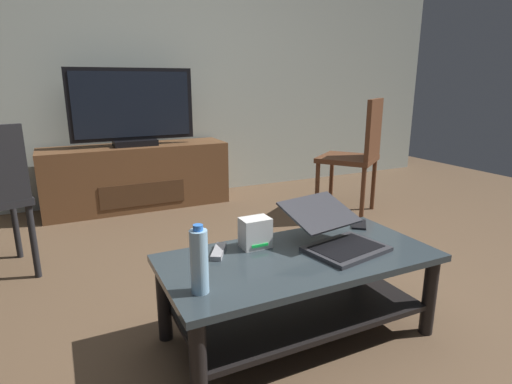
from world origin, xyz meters
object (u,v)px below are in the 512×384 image
router_box (255,233)px  cell_phone (359,224)px  dining_chair (358,151)px  water_bottle_near (199,261)px  television (133,109)px  media_cabinet (137,176)px  laptop (335,234)px  coffee_table (299,281)px  tv_remote (219,251)px

router_box → cell_phone: 0.60m
dining_chair → water_bottle_near: dining_chair is taller
television → router_box: 2.17m
media_cabinet → laptop: laptop is taller
coffee_table → water_bottle_near: water_bottle_near is taller
laptop → cell_phone: 0.33m
television → cell_phone: 2.27m
coffee_table → television: television is taller
coffee_table → router_box: 0.28m
tv_remote → television: bearing=119.0°
television → cell_phone: (0.72, -2.10, -0.48)m
media_cabinet → water_bottle_near: (-0.22, -2.43, 0.22)m
media_cabinet → laptop: size_ratio=3.41×
coffee_table → laptop: bearing=4.4°
laptop → tv_remote: laptop is taller
dining_chair → water_bottle_near: size_ratio=3.89×
media_cabinet → laptop: bearing=-79.0°
coffee_table → dining_chair: dining_chair is taller
dining_chair → laptop: 1.74m
cell_phone → television: bearing=148.1°
dining_chair → media_cabinet: bearing=148.2°
coffee_table → dining_chair: size_ratio=1.20×
router_box → water_bottle_near: water_bottle_near is taller
media_cabinet → water_bottle_near: size_ratio=6.35×
coffee_table → dining_chair: 1.91m
water_bottle_near → dining_chair: bearing=37.6°
dining_chair → cell_phone: (-0.90, -1.11, -0.15)m
television → tv_remote: size_ratio=6.44×
media_cabinet → television: 0.59m
dining_chair → router_box: 1.88m
dining_chair → tv_remote: dining_chair is taller
coffee_table → water_bottle_near: (-0.48, -0.12, 0.24)m
cell_phone → tv_remote: (-0.77, -0.02, 0.01)m
coffee_table → laptop: 0.26m
laptop → dining_chair: bearing=47.6°
router_box → water_bottle_near: 0.45m
coffee_table → water_bottle_near: 0.55m
dining_chair → router_box: bearing=-142.7°
coffee_table → cell_phone: cell_phone is taller
dining_chair → router_box: dining_chair is taller
television → water_bottle_near: television is taller
media_cabinet → cell_phone: (0.72, -2.12, 0.11)m
television → tv_remote: bearing=-91.3°
water_bottle_near → media_cabinet: bearing=84.7°
coffee_table → laptop: laptop is taller
dining_chair → water_bottle_near: bearing=-142.4°
television → dining_chair: size_ratio=1.07×
dining_chair → tv_remote: (-1.67, -1.14, -0.14)m
media_cabinet → router_box: (0.12, -2.14, 0.17)m
media_cabinet → television: television is taller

